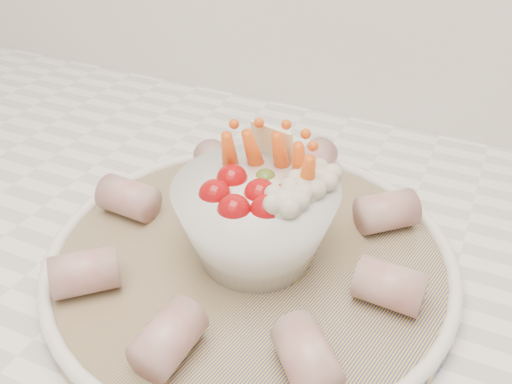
% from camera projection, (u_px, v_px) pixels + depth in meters
% --- Properties ---
extents(serving_platter, '(0.42, 0.42, 0.02)m').
position_uv_depth(serving_platter, '(251.00, 258.00, 0.50)').
color(serving_platter, navy).
rests_on(serving_platter, kitchen_counter).
extents(veggie_bowl, '(0.14, 0.14, 0.11)m').
position_uv_depth(veggie_bowl, '(259.00, 216.00, 0.47)').
color(veggie_bowl, white).
rests_on(veggie_bowl, serving_platter).
extents(cured_meat_rolls, '(0.30, 0.31, 0.04)m').
position_uv_depth(cured_meat_rolls, '(250.00, 238.00, 0.49)').
color(cured_meat_rolls, '#A0494A').
rests_on(cured_meat_rolls, serving_platter).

